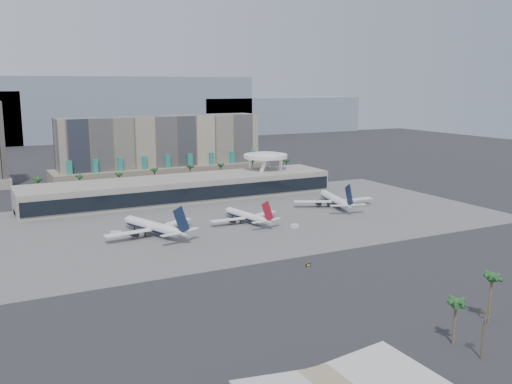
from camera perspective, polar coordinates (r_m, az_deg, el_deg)
name	(u,v)px	position (r m, az deg, el deg)	size (l,w,h in m)	color
ground	(282,251)	(217.25, 2.58, -5.89)	(900.00, 900.00, 0.00)	#232326
apron_pad	(223,220)	(264.71, -3.34, -2.84)	(260.00, 130.00, 0.06)	#5B5B59
mountain_ridge	(94,113)	(664.42, -15.89, 7.58)	(680.00, 60.00, 70.00)	gray
hotel	(162,155)	(375.41, -9.39, 3.68)	(140.00, 30.00, 42.00)	tan
terminal	(182,188)	(313.27, -7.43, 0.43)	(170.00, 32.50, 14.50)	#9C9689
saucer_structure	(265,159)	(339.11, 0.95, 3.35)	(26.00, 26.00, 21.89)	white
palm_row	(173,171)	(347.65, -8.33, 2.10)	(157.80, 2.80, 13.10)	brown
utility_pole	(484,330)	(143.19, 21.80, -12.69)	(3.20, 0.85, 12.00)	#4C3826
airliner_left	(153,226)	(241.19, -10.27, -3.41)	(41.33, 42.72, 15.37)	white
airliner_centre	(246,216)	(259.10, -0.96, -2.40)	(35.34, 36.68, 12.75)	white
airliner_right	(335,200)	(295.06, 7.90, -0.75)	(41.62, 43.21, 15.18)	white
service_vehicle_a	(116,234)	(243.84, -13.83, -4.08)	(4.40, 2.15, 2.15)	silver
service_vehicle_b	(294,226)	(250.97, 3.86, -3.41)	(3.38, 1.93, 1.74)	silver
taxiway_sign	(308,265)	(199.76, 5.24, -7.28)	(2.22, 0.94, 1.01)	black
near_palm_a	(456,309)	(147.54, 19.33, -10.97)	(6.00, 6.00, 11.99)	brown
near_palm_b	(492,283)	(162.16, 22.49, -8.38)	(6.00, 6.00, 14.25)	brown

